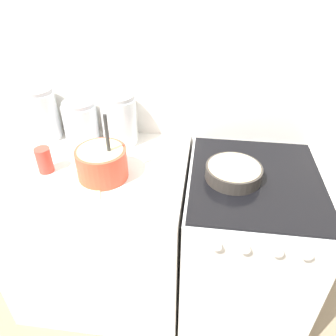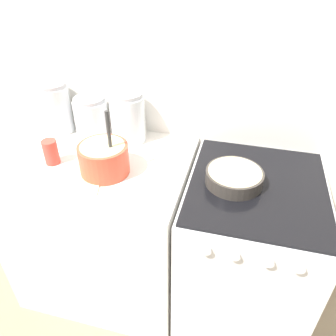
% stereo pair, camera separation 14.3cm
% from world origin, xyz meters
% --- Properties ---
extents(wall_back, '(4.78, 0.05, 2.40)m').
position_xyz_m(wall_back, '(0.00, 0.71, 1.20)').
color(wall_back, white).
rests_on(wall_back, ground_plane).
extents(countertop_cabinet, '(0.89, 0.68, 0.88)m').
position_xyz_m(countertop_cabinet, '(-0.44, 0.34, 0.44)').
color(countertop_cabinet, silver).
rests_on(countertop_cabinet, ground_plane).
extents(stove, '(0.61, 0.70, 0.88)m').
position_xyz_m(stove, '(0.32, 0.34, 0.44)').
color(stove, silver).
rests_on(stove, ground_plane).
extents(mixing_bowl, '(0.22, 0.22, 0.31)m').
position_xyz_m(mixing_bowl, '(-0.36, 0.26, 0.96)').
color(mixing_bowl, '#D84C33').
rests_on(mixing_bowl, countertop_cabinet).
extents(baking_pan, '(0.25, 0.25, 0.06)m').
position_xyz_m(baking_pan, '(0.21, 0.33, 0.92)').
color(baking_pan, '#38332D').
rests_on(baking_pan, stove).
extents(storage_jar_left, '(0.17, 0.17, 0.27)m').
position_xyz_m(storage_jar_left, '(-0.77, 0.57, 1.00)').
color(storage_jar_left, silver).
rests_on(storage_jar_left, countertop_cabinet).
extents(storage_jar_middle, '(0.17, 0.17, 0.21)m').
position_xyz_m(storage_jar_middle, '(-0.56, 0.57, 0.97)').
color(storage_jar_middle, silver).
rests_on(storage_jar_middle, countertop_cabinet).
extents(storage_jar_right, '(0.18, 0.18, 0.26)m').
position_xyz_m(storage_jar_right, '(-0.36, 0.57, 0.99)').
color(storage_jar_right, silver).
rests_on(storage_jar_right, countertop_cabinet).
extents(tin_can, '(0.07, 0.07, 0.12)m').
position_xyz_m(tin_can, '(-0.63, 0.27, 0.94)').
color(tin_can, '#CC3F33').
rests_on(tin_can, countertop_cabinet).
extents(recipe_page, '(0.22, 0.25, 0.01)m').
position_xyz_m(recipe_page, '(-0.44, 0.17, 0.89)').
color(recipe_page, beige).
rests_on(recipe_page, countertop_cabinet).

